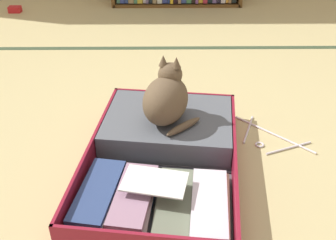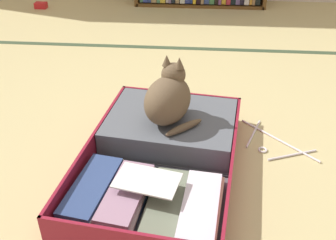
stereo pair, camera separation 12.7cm
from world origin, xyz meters
name	(u,v)px [view 2 (the right image)]	position (x,y,z in m)	size (l,w,h in m)	color
ground_plane	(193,158)	(0.00, 0.00, 0.00)	(10.00, 10.00, 0.00)	tan
tatami_border	(198,49)	(0.00, 1.21, 0.00)	(4.80, 0.05, 0.00)	#374A31
open_suitcase	(163,150)	(-0.13, -0.02, 0.05)	(0.70, 0.97, 0.13)	maroon
black_cat	(169,98)	(-0.11, 0.10, 0.23)	(0.29, 0.30, 0.28)	brown
clothes_hanger	(273,143)	(0.36, 0.13, 0.00)	(0.31, 0.31, 0.01)	silver
small_red_pouch	(41,5)	(-1.40, 2.01, 0.02)	(0.10, 0.07, 0.05)	red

